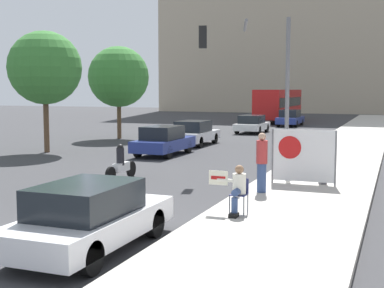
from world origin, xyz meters
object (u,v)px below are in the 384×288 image
object	(u,v)px
seated_protester	(237,188)
jogger_on_sidewalk	(262,162)
car_on_road_nearest	(163,141)
street_tree_near_curb	(45,68)
pedestrian_behind	(323,158)
motorcycle_on_road	(121,165)
car_on_road_midblock	(194,133)
traffic_light_pole	(256,67)
city_bus_on_road	(279,103)
protest_banner	(303,156)
street_tree_midblock	(119,77)
car_on_road_distant	(252,124)
car_on_road_far_lane	(290,118)
parked_car_curbside	(89,217)

from	to	relation	value
seated_protester	jogger_on_sidewalk	size ratio (longest dim) A/B	0.68
car_on_road_nearest	street_tree_near_curb	distance (m)	7.33
pedestrian_behind	street_tree_near_curb	xyz separation A→B (m)	(-14.97, 5.45, 3.36)
motorcycle_on_road	car_on_road_midblock	bearing A→B (deg)	98.88
traffic_light_pole	motorcycle_on_road	xyz separation A→B (m)	(-4.16, -3.17, -3.58)
pedestrian_behind	city_bus_on_road	bearing A→B (deg)	114.00
car_on_road_midblock	protest_banner	bearing A→B (deg)	-54.79
car_on_road_midblock	motorcycle_on_road	distance (m)	12.68
protest_banner	street_tree_midblock	size ratio (longest dim) A/B	0.34
jogger_on_sidewalk	street_tree_midblock	distance (m)	21.28
jogger_on_sidewalk	street_tree_near_curb	size ratio (longest dim) A/B	0.29
jogger_on_sidewalk	street_tree_midblock	xyz separation A→B (m)	(-13.73, 15.98, 3.04)
street_tree_midblock	car_on_road_distant	bearing A→B (deg)	46.72
protest_banner	car_on_road_far_lane	distance (m)	31.31
seated_protester	pedestrian_behind	distance (m)	5.35
pedestrian_behind	traffic_light_pole	distance (m)	4.81
traffic_light_pole	street_tree_near_curb	world-z (taller)	street_tree_near_curb
traffic_light_pole	parked_car_curbside	distance (m)	11.50
street_tree_near_curb	street_tree_midblock	size ratio (longest dim) A/B	1.02
motorcycle_on_road	city_bus_on_road	bearing A→B (deg)	93.44
seated_protester	street_tree_near_curb	bearing A→B (deg)	155.58
pedestrian_behind	car_on_road_nearest	distance (m)	10.87
traffic_light_pole	street_tree_midblock	world-z (taller)	street_tree_midblock
jogger_on_sidewalk	parked_car_curbside	size ratio (longest dim) A/B	0.42
protest_banner	car_on_road_distant	size ratio (longest dim) A/B	0.52
protest_banner	car_on_road_midblock	distance (m)	14.59
car_on_road_nearest	seated_protester	bearing A→B (deg)	-57.98
street_tree_midblock	car_on_road_far_lane	bearing A→B (deg)	63.04
city_bus_on_road	jogger_on_sidewalk	bearing A→B (deg)	-78.74
city_bus_on_road	car_on_road_nearest	bearing A→B (deg)	-88.81
seated_protester	car_on_road_distant	bearing A→B (deg)	117.66
city_bus_on_road	motorcycle_on_road	xyz separation A→B (m)	(2.28, -37.93, -1.33)
traffic_light_pole	car_on_road_far_lane	xyz separation A→B (m)	(-3.97, 28.11, -3.40)
seated_protester	protest_banner	bearing A→B (deg)	94.02
car_on_road_far_lane	street_tree_near_curb	distance (m)	26.46
parked_car_curbside	car_on_road_distant	size ratio (longest dim) A/B	1.04
traffic_light_pole	street_tree_midblock	bearing A→B (deg)	136.88
car_on_road_distant	street_tree_near_curb	distance (m)	17.84
pedestrian_behind	street_tree_midblock	distance (m)	20.86
traffic_light_pole	motorcycle_on_road	world-z (taller)	traffic_light_pole
car_on_road_midblock	motorcycle_on_road	xyz separation A→B (m)	(1.96, -12.52, -0.17)
street_tree_near_curb	car_on_road_distant	bearing A→B (deg)	66.78
traffic_light_pole	seated_protester	bearing A→B (deg)	-78.78
street_tree_near_curb	car_on_road_midblock	bearing A→B (deg)	46.06
parked_car_curbside	jogger_on_sidewalk	bearing A→B (deg)	73.24
pedestrian_behind	seated_protester	bearing A→B (deg)	-95.80
pedestrian_behind	car_on_road_far_lane	xyz separation A→B (m)	(-6.88, 30.38, -0.31)
jogger_on_sidewalk	car_on_road_far_lane	distance (m)	32.94
pedestrian_behind	motorcycle_on_road	world-z (taller)	pedestrian_behind
seated_protester	jogger_on_sidewalk	world-z (taller)	jogger_on_sidewalk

